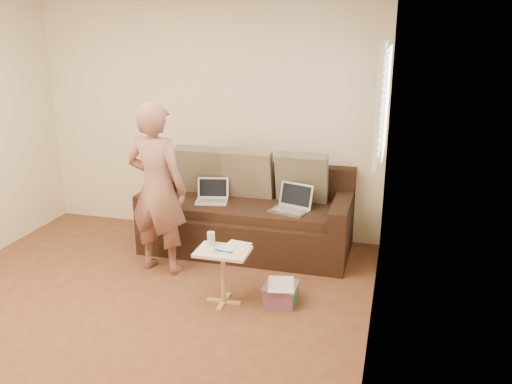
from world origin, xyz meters
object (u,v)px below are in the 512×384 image
Objects in this scene: laptop_white at (212,202)px; drinking_glass at (211,239)px; sofa at (247,212)px; side_table at (223,277)px; person at (157,189)px; striped_box at (281,293)px; laptop_silver at (289,212)px.

drinking_glass is at bearing -83.20° from laptop_white.
side_table is at bearing -83.95° from sofa.
person is 5.87× the size of striped_box.
laptop_white is 1.48m from striped_box.
laptop_silver reaches higher than drinking_glass.
side_table is (0.13, -1.20, -0.17)m from sofa.
sofa is 6.54× the size of laptop_white.
striped_box is (0.62, -1.08, -0.33)m from sofa.
drinking_glass is at bearing 148.59° from side_table.
laptop_silver is at bearing -17.50° from laptop_white.
laptop_white is (-0.87, 0.07, 0.00)m from laptop_silver.
laptop_silver is 1.12× the size of laptop_white.
laptop_white reaches higher than striped_box.
laptop_silver is 1.16m from side_table.
side_table is 4.18× the size of drinking_glass.
person reaches higher than laptop_silver.
laptop_white is 0.20× the size of person.
laptop_silver is 1.10m from drinking_glass.
person is at bearing -135.64° from laptop_silver.
striped_box is at bearing -58.13° from laptop_white.
laptop_white is 0.80m from person.
striped_box is at bearing 14.52° from side_table.
laptop_white is 1.12m from drinking_glass.
drinking_glass is (-0.01, -1.12, 0.14)m from sofa.
striped_box is (0.62, 0.05, -0.47)m from drinking_glass.
laptop_silver is 1.30× the size of striped_box.
side_table is at bearing -165.48° from striped_box.
sofa is 7.62× the size of striped_box.
sofa is at bearing 89.70° from drinking_glass.
sofa is 18.33× the size of drinking_glass.
laptop_silver reaches higher than side_table.
laptop_white is at bearing -107.96° from person.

